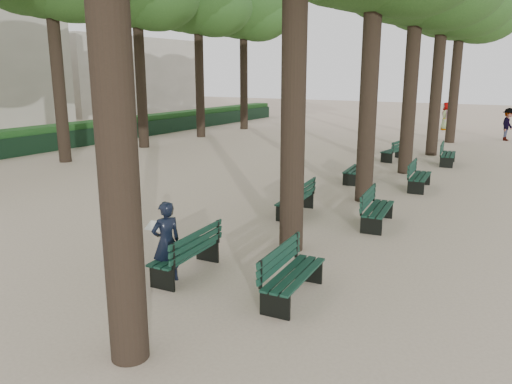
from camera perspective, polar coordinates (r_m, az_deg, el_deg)
The scene contains 17 objects.
ground at distance 9.68m, azimuth -12.28°, elevation -10.13°, with size 120.00×120.00×0.00m, color #C8B097.
tree_far_5 at distance 34.85m, azimuth -1.45°, elevation 20.65°, with size 6.00×6.00×10.45m.
bench_left_0 at distance 9.85m, azimuth -7.99°, elevation -7.81°, with size 0.70×1.84×0.92m.
bench_left_1 at distance 13.79m, azimuth 4.52°, elevation -1.48°, with size 0.75×1.85×0.92m.
bench_left_2 at distance 18.27m, azimuth 11.30°, elevation 2.03°, with size 0.75×1.85×0.92m.
bench_left_3 at distance 23.07m, azimuth 15.47°, elevation 4.17°, with size 0.80×1.86×0.92m.
bench_right_0 at distance 8.80m, azimuth 4.30°, elevation -10.39°, with size 0.70×1.84×0.92m.
bench_right_1 at distance 13.13m, azimuth 13.72°, elevation -2.61°, with size 0.76×1.85×0.92m.
bench_right_2 at distance 17.59m, azimuth 18.18°, elevation 1.17°, with size 0.71×1.84×0.92m.
bench_right_3 at distance 22.71m, azimuth 21.06°, elevation 3.61°, with size 0.77×1.85×0.92m.
man_with_map at distance 9.42m, azimuth -10.22°, elevation -5.64°, with size 0.71×0.70×1.56m.
pedestrian_b at distance 32.09m, azimuth 26.84°, elevation 6.91°, with size 1.20×0.37×1.85m, color #262628.
pedestrian_a at distance 33.88m, azimuth 3.87°, elevation 8.53°, with size 0.86×0.36×1.78m, color #262628.
pedestrian_d at distance 36.40m, azimuth 20.89°, elevation 8.10°, with size 0.91×0.37×1.86m, color #262628.
fence at distance 27.60m, azimuth -20.14°, elevation 5.68°, with size 0.08×42.00×0.90m, color black.
hedge at distance 28.12m, azimuth -21.08°, elevation 6.04°, with size 1.20×42.00×1.20m, color #18471A.
building_far at distance 53.47m, azimuth -17.22°, elevation 12.61°, with size 12.00×16.00×7.00m, color #B7B2A3.
Camera 1 is at (6.11, -6.46, 3.84)m, focal length 35.00 mm.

